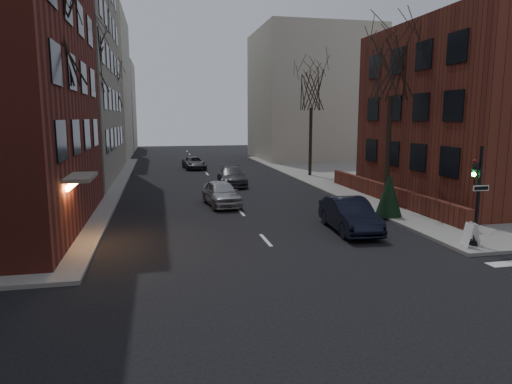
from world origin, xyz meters
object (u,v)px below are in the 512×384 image
tree_left_a (44,37)px  car_lane_silver (221,193)px  tree_right_a (392,68)px  tree_right_b (311,90)px  streetlamp_far (120,128)px  evergreen_shrub (389,194)px  tree_left_c (110,88)px  tree_left_b (87,61)px  car_lane_far (194,163)px  streetlamp_near (93,135)px  traffic_signal (476,202)px  parked_sedan (350,215)px  car_lane_gray (232,176)px  sandwich_board (471,234)px

tree_left_a → car_lane_silver: tree_left_a is taller
tree_right_a → tree_left_a: bearing=-167.2°
tree_left_a → tree_right_b: tree_left_a is taller
streetlamp_far → evergreen_shrub: (15.50, -27.15, -2.94)m
car_lane_silver → tree_left_c: bearing=106.7°
tree_left_b → car_lane_far: 18.54m
streetlamp_near → car_lane_far: bearing=68.3°
tree_left_b → traffic_signal: bearing=-45.5°
parked_sedan → car_lane_far: parked_sedan is taller
tree_left_c → evergreen_shrub: (16.10, -25.15, -6.73)m
car_lane_silver → tree_right_b: bearing=45.2°
tree_right_a → car_lane_gray: (-7.66, 10.30, -7.30)m
tree_right_a → streetlamp_far: tree_right_a is taller
tree_right_b → streetlamp_far: bearing=149.5°
streetlamp_far → parked_sedan: bearing=-67.1°
streetlamp_far → car_lane_silver: size_ratio=1.42×
tree_right_a → tree_right_b: (0.00, 14.00, -0.44)m
tree_left_b → tree_right_b: bearing=18.8°
streetlamp_far → car_lane_far: 8.33m
evergreen_shrub → tree_left_b: bearing=145.3°
traffic_signal → streetlamp_near: size_ratio=0.64×
tree_left_b → car_lane_silver: size_ratio=2.45×
tree_right_a → car_lane_gray: tree_right_a is taller
tree_left_b → tree_right_a: 19.35m
traffic_signal → car_lane_silver: 14.34m
sandwich_board → tree_left_c: bearing=125.6°
car_lane_silver → evergreen_shrub: (8.10, -5.45, 0.55)m
parked_sedan → tree_left_c: bearing=118.7°
tree_left_a → traffic_signal: bearing=-16.6°
car_lane_gray → car_lane_far: bearing=101.8°
traffic_signal → sandwich_board: (-0.22, -0.12, -1.28)m
streetlamp_near → streetlamp_far: (0.00, 20.00, 0.00)m
streetlamp_near → evergreen_shrub: (15.50, -7.15, -2.94)m
tree_left_a → parked_sedan: 15.15m
traffic_signal → car_lane_far: size_ratio=0.89×
parked_sedan → sandwich_board: 5.23m
tree_right_b → traffic_signal: bearing=-92.1°
parked_sedan → streetlamp_near: bearing=146.4°
car_lane_far → tree_left_a: bearing=-111.0°
tree_left_b → evergreen_shrub: tree_left_b is taller
tree_right_b → sandwich_board: size_ratio=9.54×
tree_right_b → parked_sedan: bearing=-103.5°
car_lane_gray → tree_left_b: bearing=-164.3°
car_lane_silver → car_lane_gray: car_lane_silver is taller
streetlamp_near → car_lane_far: streetlamp_near is taller
tree_left_b → car_lane_silver: 12.77m
tree_right_b → tree_left_b: bearing=-161.2°
streetlamp_near → parked_sedan: 15.85m
car_lane_gray → tree_right_b: bearing=28.4°
traffic_signal → parked_sedan: traffic_signal is taller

